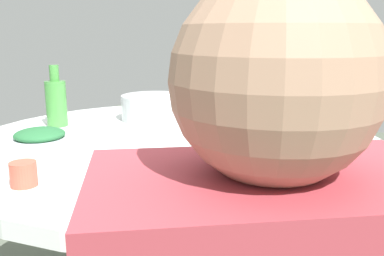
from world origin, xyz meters
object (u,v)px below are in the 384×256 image
Objects in this scene: green_bottle at (56,102)px; tea_cup_near at (305,172)px; tea_cup_far at (23,174)px; dish_noodles at (147,169)px; soup_bowl at (284,142)px; tea_cup_side at (206,100)px; dish_tofu_braise at (253,121)px; rice_bowl at (154,107)px; dish_greens at (40,137)px; round_dining_table at (174,175)px.

tea_cup_near is at bearing 177.68° from green_bottle.
tea_cup_far is at bearing 138.17° from green_bottle.
tea_cup_near is (-0.35, -0.16, 0.02)m from dish_noodles.
tea_cup_side is (0.62, -0.47, 0.01)m from soup_bowl.
green_bottle is at bearing -2.32° from tea_cup_near.
dish_tofu_braise is (0.06, -0.65, 0.00)m from dish_noodles.
tea_cup_near is at bearing 155.95° from rice_bowl.
green_bottle is at bearing 72.23° from tea_cup_side.
tea_cup_near reaches higher than tea_cup_far.
rice_bowl is 3.37× the size of tea_cup_near.
soup_bowl is at bearing 134.39° from dish_tofu_braise.
tea_cup_far is 0.82× the size of tea_cup_side.
tea_cup_near is (-0.41, 0.49, 0.02)m from dish_tofu_braise.
tea_cup_far reaches higher than dish_greens.
soup_bowl reaches higher than dish_greens.
green_bottle is 3.06× the size of tea_cup_side.
tea_cup_far is (0.35, 0.63, -0.00)m from soup_bowl.
tea_cup_near reaches higher than dish_tofu_braise.
dish_noodles is at bearing -126.30° from tea_cup_far.
rice_bowl is 0.51m from dish_greens.
rice_bowl is 0.87m from tea_cup_near.
soup_bowl is 0.44m from dish_noodles.
green_bottle is (0.21, 0.31, 0.04)m from rice_bowl.
green_bottle reaches higher than tea_cup_side.
dish_greens is 0.27m from green_bottle.
rice_bowl is at bearing -93.51° from dish_greens.
dish_tofu_braise is at bearing -142.52° from green_bottle.
tea_cup_far is at bearing 53.70° from dish_noodles.
tea_cup_far is at bearing 83.21° from dish_tofu_braise.
tea_cup_far is 1.13m from tea_cup_side.
round_dining_table is at bearing 143.91° from rice_bowl.
rice_bowl is 0.91× the size of soup_bowl.
green_bottle reaches higher than rice_bowl.
tea_cup_far is (-0.48, 0.43, -0.06)m from green_bottle.
green_bottle reaches higher than tea_cup_far.
green_bottle is at bearing -47.10° from dish_greens.
dish_noodles is at bearing 119.16° from round_dining_table.
rice_bowl reaches higher than tea_cup_side.
tea_cup_side is (-0.03, -0.86, 0.01)m from dish_greens.
rice_bowl reaches higher than dish_greens.
rice_bowl is at bearing -49.21° from dish_noodles.
rice_bowl is 1.07× the size of dish_tofu_braise.
tea_cup_near reaches higher than round_dining_table.
tea_cup_side is at bearing -76.18° from tea_cup_far.
soup_bowl reaches higher than dish_tofu_braise.
rice_bowl reaches higher than dish_tofu_braise.
dish_greens is (0.48, -0.01, 0.01)m from dish_noodles.
green_bottle is (0.84, 0.20, 0.06)m from soup_bowl.
dish_noodles is (0.18, 0.40, -0.01)m from soup_bowl.
green_bottle reaches higher than dish_noodles.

